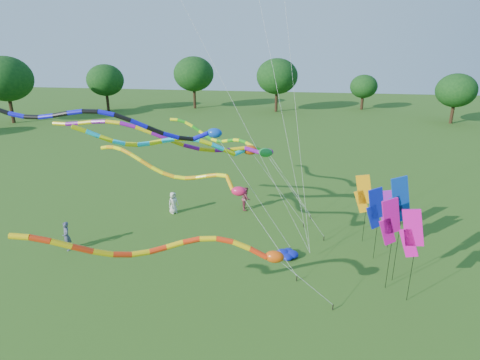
# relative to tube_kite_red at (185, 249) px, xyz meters

# --- Properties ---
(ground) EXTENTS (160.00, 160.00, 0.00)m
(ground) POSITION_rel_tube_kite_red_xyz_m (2.93, 2.44, -3.67)
(ground) COLOR #2E5917
(ground) RESTS_ON ground
(tree_ring) EXTENTS (114.57, 121.32, 9.21)m
(tree_ring) POSITION_rel_tube_kite_red_xyz_m (0.88, 3.73, 1.59)
(tree_ring) COLOR #382314
(tree_ring) RESTS_ON ground
(tube_kite_red) EXTENTS (12.31, 4.20, 5.67)m
(tube_kite_red) POSITION_rel_tube_kite_red_xyz_m (0.00, 0.00, 0.00)
(tube_kite_red) COLOR black
(tube_kite_red) RESTS_ON ground
(tube_kite_orange) EXTENTS (11.74, 3.45, 6.66)m
(tube_kite_orange) POSITION_rel_tube_kite_red_xyz_m (-1.59, 5.86, 1.32)
(tube_kite_orange) COLOR black
(tube_kite_orange) RESTS_ON ground
(tube_kite_purple) EXTENTS (16.25, 1.67, 8.20)m
(tube_kite_purple) POSITION_rel_tube_kite_red_xyz_m (-2.36, 7.86, 2.70)
(tube_kite_purple) COLOR black
(tube_kite_purple) RESTS_ON ground
(tube_kite_blue) EXTENTS (14.68, 3.51, 9.37)m
(tube_kite_blue) POSITION_rel_tube_kite_red_xyz_m (-3.86, 4.64, 4.20)
(tube_kite_blue) COLOR black
(tube_kite_blue) RESTS_ON ground
(tube_kite_cyan) EXTENTS (12.85, 4.59, 7.97)m
(tube_kite_cyan) POSITION_rel_tube_kite_red_xyz_m (-1.79, 7.74, 2.46)
(tube_kite_cyan) COLOR black
(tube_kite_cyan) RESTS_ON ground
(tube_kite_green) EXTENTS (10.85, 3.69, 6.67)m
(tube_kite_green) POSITION_rel_tube_kite_red_xyz_m (-0.36, 13.79, 1.25)
(tube_kite_green) COLOR black
(tube_kite_green) RESTS_ON ground
(banner_pole_blue_a) EXTENTS (1.12, 0.48, 4.41)m
(banner_pole_blue_a) POSITION_rel_tube_kite_red_xyz_m (8.83, 6.83, -0.52)
(banner_pole_blue_a) COLOR black
(banner_pole_blue_a) RESTS_ON ground
(banner_pole_magenta_b) EXTENTS (1.13, 0.44, 4.81)m
(banner_pole_magenta_b) POSITION_rel_tube_kite_red_xyz_m (9.80, 3.18, -0.13)
(banner_pole_magenta_b) COLOR black
(banner_pole_magenta_b) RESTS_ON ground
(banner_pole_orange) EXTENTS (1.16, 0.30, 4.42)m
(banner_pole_orange) POSITION_rel_tube_kite_red_xyz_m (8.47, 8.98, -0.52)
(banner_pole_orange) COLOR black
(banner_pole_orange) RESTS_ON ground
(banner_pole_violet) EXTENTS (1.16, 0.25, 3.75)m
(banner_pole_violet) POSITION_rel_tube_kite_red_xyz_m (9.87, 8.38, -1.18)
(banner_pole_violet) COLOR black
(banner_pole_violet) RESTS_ON ground
(banner_pole_magenta_a) EXTENTS (1.13, 0.44, 4.98)m
(banner_pole_magenta_a) POSITION_rel_tube_kite_red_xyz_m (8.97, 3.92, 0.04)
(banner_pole_magenta_a) COLOR black
(banner_pole_magenta_a) RESTS_ON ground
(banner_pole_blue_b) EXTENTS (1.15, 0.35, 5.82)m
(banner_pole_blue_b) POSITION_rel_tube_kite_red_xyz_m (9.45, 4.70, 0.87)
(banner_pole_blue_b) COLOR black
(banner_pole_blue_b) RESTS_ON ground
(blue_nylon_heap) EXTENTS (1.46, 1.29, 0.46)m
(blue_nylon_heap) POSITION_rel_tube_kite_red_xyz_m (4.01, 6.37, -3.46)
(blue_nylon_heap) COLOR #0D17AC
(blue_nylon_heap) RESTS_ON ground
(person_a) EXTENTS (0.89, 0.93, 1.60)m
(person_a) POSITION_rel_tube_kite_red_xyz_m (-4.28, 11.36, -2.87)
(person_a) COLOR silver
(person_a) RESTS_ON ground
(person_b) EXTENTS (0.76, 0.77, 1.79)m
(person_b) POSITION_rel_tube_kite_red_xyz_m (-8.92, 5.23, -2.78)
(person_b) COLOR #454761
(person_b) RESTS_ON ground
(person_c) EXTENTS (0.77, 0.92, 1.73)m
(person_c) POSITION_rel_tube_kite_red_xyz_m (0.83, 12.80, -2.81)
(person_c) COLOR brown
(person_c) RESTS_ON ground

